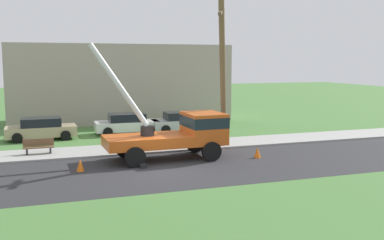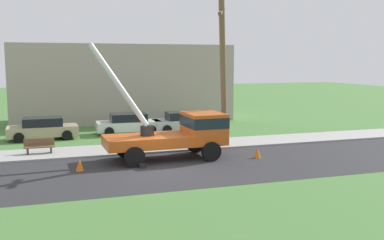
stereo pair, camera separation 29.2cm
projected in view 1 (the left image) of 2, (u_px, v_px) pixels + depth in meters
The scene contains 13 objects.
ground_plane at pixel (117, 132), 32.40m from camera, with size 120.00×120.00×0.00m, color #477538.
road_asphalt at pixel (160, 170), 21.15m from camera, with size 80.00×7.35×0.01m, color #2B2B2D.
sidewalk_strip at pixel (137, 148), 26.01m from camera, with size 80.00×3.04×0.10m, color #9E9E99.
utility_truck at pixel (180, 132), 23.49m from camera, with size 6.82×3.21×5.98m.
leaning_utility_pole at pixel (223, 71), 25.16m from camera, with size 1.66×2.69×8.81m.
traffic_cone_ahead at pixel (257, 152), 23.73m from camera, with size 0.36×0.36×0.56m, color orange.
traffic_cone_behind at pixel (80, 165), 20.83m from camera, with size 0.36×0.36×0.56m, color orange.
traffic_cone_curbside at pixel (215, 146), 25.39m from camera, with size 0.36×0.36×0.56m, color orange.
parked_sedan_tan at pixel (41, 129), 29.16m from camera, with size 4.43×2.07×1.42m.
parked_sedan_white at pixel (127, 124), 31.51m from camera, with size 4.44×2.09×1.42m.
parked_sedan_silver at pixel (182, 122), 32.50m from camera, with size 4.45×2.11×1.42m.
park_bench at pixel (39, 147), 24.29m from camera, with size 1.60×0.45×0.90m.
lowrise_building_backdrop at pixel (120, 83), 38.33m from camera, with size 18.00×6.00×6.40m, color #A5998C.
Camera 1 is at (-5.28, -20.04, 5.09)m, focal length 42.15 mm.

